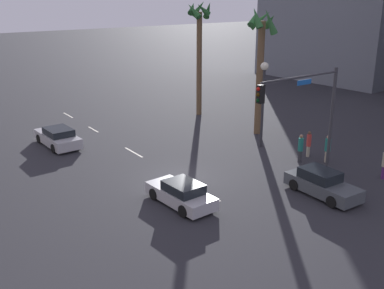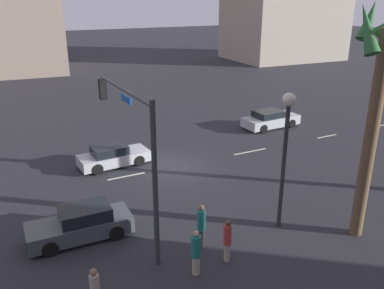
# 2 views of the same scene
# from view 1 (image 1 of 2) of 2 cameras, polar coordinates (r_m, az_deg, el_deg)

# --- Properties ---
(ground_plane) EXTENTS (220.00, 220.00, 0.00)m
(ground_plane) POSITION_cam_1_polar(r_m,az_deg,el_deg) (27.71, -1.56, -4.19)
(ground_plane) COLOR #28282D
(lane_stripe_0) EXTENTS (2.15, 0.14, 0.01)m
(lane_stripe_0) POSITION_cam_1_polar(r_m,az_deg,el_deg) (43.12, -14.98, 3.49)
(lane_stripe_0) COLOR silver
(lane_stripe_0) RESTS_ON ground_plane
(lane_stripe_1) EXTENTS (1.88, 0.14, 0.01)m
(lane_stripe_1) POSITION_cam_1_polar(r_m,az_deg,el_deg) (38.20, -12.05, 1.82)
(lane_stripe_1) COLOR silver
(lane_stripe_1) RESTS_ON ground_plane
(lane_stripe_2) EXTENTS (2.49, 0.14, 0.01)m
(lane_stripe_2) POSITION_cam_1_polar(r_m,az_deg,el_deg) (32.31, -7.19, -0.97)
(lane_stripe_2) COLOR silver
(lane_stripe_2) RESTS_ON ground_plane
(lane_stripe_3) EXTENTS (2.20, 0.14, 0.01)m
(lane_stripe_3) POSITION_cam_1_polar(r_m,az_deg,el_deg) (25.61, 1.94, -6.14)
(lane_stripe_3) COLOR silver
(lane_stripe_3) RESTS_ON ground_plane
(car_0) EXTENTS (4.31, 1.86, 1.40)m
(car_0) POSITION_cam_1_polar(r_m,az_deg,el_deg) (26.28, 15.69, -4.68)
(car_0) COLOR #474C51
(car_0) RESTS_ON ground_plane
(car_1) EXTENTS (4.59, 2.10, 1.34)m
(car_1) POSITION_cam_1_polar(r_m,az_deg,el_deg) (34.65, -16.16, 0.86)
(car_1) COLOR #B7B7BC
(car_1) RESTS_ON ground_plane
(car_2) EXTENTS (4.26, 2.00, 1.29)m
(car_2) POSITION_cam_1_polar(r_m,az_deg,el_deg) (24.24, -1.34, -6.07)
(car_2) COLOR #B7B7BC
(car_2) RESTS_ON ground_plane
(traffic_signal) EXTENTS (0.34, 6.36, 6.43)m
(traffic_signal) POSITION_cam_1_polar(r_m,az_deg,el_deg) (27.12, 14.19, 4.59)
(traffic_signal) COLOR #38383D
(traffic_signal) RESTS_ON ground_plane
(streetlamp) EXTENTS (0.56, 0.56, 6.03)m
(streetlamp) POSITION_cam_1_polar(r_m,az_deg,el_deg) (32.57, 8.79, 6.85)
(streetlamp) COLOR #2D2D33
(streetlamp) RESTS_ON ground_plane
(pedestrian_0) EXTENTS (0.44, 0.44, 1.83)m
(pedestrian_0) POSITION_cam_1_polar(r_m,az_deg,el_deg) (31.20, 16.33, -0.44)
(pedestrian_0) COLOR #B2A58C
(pedestrian_0) RESTS_ON ground_plane
(pedestrian_1) EXTENTS (0.39, 0.39, 1.77)m
(pedestrian_1) POSITION_cam_1_polar(r_m,az_deg,el_deg) (31.94, 14.16, 0.16)
(pedestrian_1) COLOR #B2A58C
(pedestrian_1) RESTS_ON ground_plane
(pedestrian_3) EXTENTS (0.42, 0.42, 1.89)m
(pedestrian_3) POSITION_cam_1_polar(r_m,az_deg,el_deg) (30.72, 13.20, -0.37)
(pedestrian_3) COLOR #333338
(pedestrian_3) RESTS_ON ground_plane
(palm_tree_0) EXTENTS (2.27, 2.42, 9.95)m
(palm_tree_0) POSITION_cam_1_polar(r_m,az_deg,el_deg) (40.87, 0.89, 13.23)
(palm_tree_0) COLOR brown
(palm_tree_0) RESTS_ON ground_plane
(palm_tree_2) EXTENTS (2.77, 2.52, 9.59)m
(palm_tree_2) POSITION_cam_1_polar(r_m,az_deg,el_deg) (35.41, 8.48, 11.49)
(palm_tree_2) COLOR brown
(palm_tree_2) RESTS_ON ground_plane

